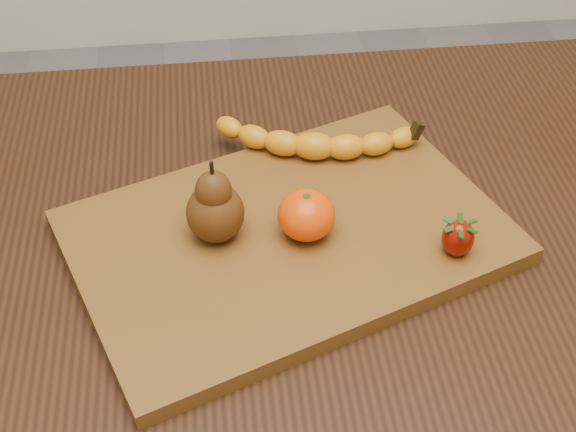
{
  "coord_description": "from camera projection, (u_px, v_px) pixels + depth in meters",
  "views": [
    {
      "loc": [
        -0.08,
        -0.66,
        1.37
      ],
      "look_at": [
        -0.01,
        -0.04,
        0.8
      ],
      "focal_mm": 50.0,
      "sensor_mm": 36.0,
      "label": 1
    }
  ],
  "objects": [
    {
      "name": "table",
      "position": [
        292.0,
        279.0,
        0.97
      ],
      "size": [
        1.0,
        0.7,
        0.76
      ],
      "color": "black",
      "rests_on": "ground"
    },
    {
      "name": "cutting_board",
      "position": [
        288.0,
        237.0,
        0.87
      ],
      "size": [
        0.53,
        0.44,
        0.02
      ],
      "primitive_type": "cube",
      "rotation": [
        0.0,
        0.0,
        0.36
      ],
      "color": "brown",
      "rests_on": "table"
    },
    {
      "name": "banana",
      "position": [
        314.0,
        146.0,
        0.94
      ],
      "size": [
        0.22,
        0.1,
        0.03
      ],
      "primitive_type": null,
      "rotation": [
        0.0,
        0.0,
        -0.21
      ],
      "color": "orange",
      "rests_on": "cutting_board"
    },
    {
      "name": "pear",
      "position": [
        214.0,
        200.0,
        0.82
      ],
      "size": [
        0.07,
        0.07,
        0.1
      ],
      "primitive_type": null,
      "rotation": [
        0.0,
        0.0,
        -0.11
      ],
      "color": "#4F2A0C",
      "rests_on": "cutting_board"
    },
    {
      "name": "mandarin",
      "position": [
        306.0,
        215.0,
        0.84
      ],
      "size": [
        0.07,
        0.07,
        0.05
      ],
      "primitive_type": "ellipsoid",
      "rotation": [
        0.0,
        0.0,
        -0.24
      ],
      "color": "#EE4302",
      "rests_on": "cutting_board"
    },
    {
      "name": "strawberry",
      "position": [
        458.0,
        237.0,
        0.82
      ],
      "size": [
        0.04,
        0.04,
        0.04
      ],
      "primitive_type": null,
      "rotation": [
        0.0,
        0.0,
        0.29
      ],
      "color": "#7C0D03",
      "rests_on": "cutting_board"
    }
  ]
}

